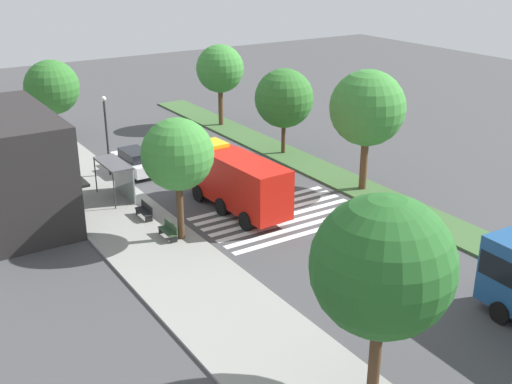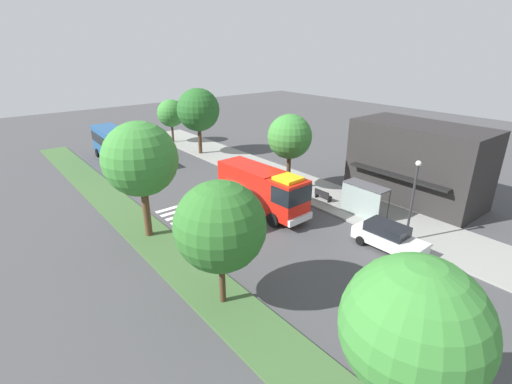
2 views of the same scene
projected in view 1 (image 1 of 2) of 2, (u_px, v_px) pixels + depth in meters
name	position (u px, v px, depth m)	size (l,w,h in m)	color
ground_plane	(275.00, 213.00, 39.53)	(120.00, 120.00, 0.00)	#424244
sidewalk	(151.00, 244.00, 35.28)	(60.00, 5.47, 0.14)	gray
median_strip	(362.00, 189.00, 43.11)	(60.00, 3.00, 0.14)	#3D6033
crosswalk	(282.00, 217.00, 38.97)	(5.85, 10.20, 0.01)	silver
fire_truck	(234.00, 178.00, 39.42)	(8.67, 3.04, 3.73)	red
parked_car_west	(135.00, 161.00, 46.04)	(4.80, 2.10, 1.78)	silver
bus_stop_shelter	(118.00, 172.00, 41.00)	(3.50, 1.40, 2.46)	#4C4C51
bench_near_shelter	(145.00, 211.00, 38.36)	(1.60, 0.50, 0.90)	black
bench_west_of_shelter	(169.00, 230.00, 35.74)	(1.60, 0.50, 0.90)	#2D472D
street_lamp	(106.00, 129.00, 44.38)	(0.36, 0.36, 5.73)	#2D2D30
storefront_building	(7.00, 167.00, 37.60)	(10.84, 6.22, 6.60)	#282626
sidewalk_tree_west	(382.00, 267.00, 21.59)	(5.06, 5.06, 7.83)	#47301E
sidewalk_tree_center	(178.00, 155.00, 34.05)	(3.95, 3.95, 6.95)	#47301E
sidewalk_tree_far_east	(52.00, 87.00, 52.81)	(4.55, 4.55, 6.60)	#513823
median_tree_far_west	(367.00, 108.00, 41.08)	(4.97, 4.97, 8.06)	#513823
median_tree_west	(284.00, 98.00, 48.84)	(4.56, 4.56, 6.66)	#47301E
median_tree_center	(220.00, 69.00, 56.34)	(4.25, 4.25, 7.25)	#513823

